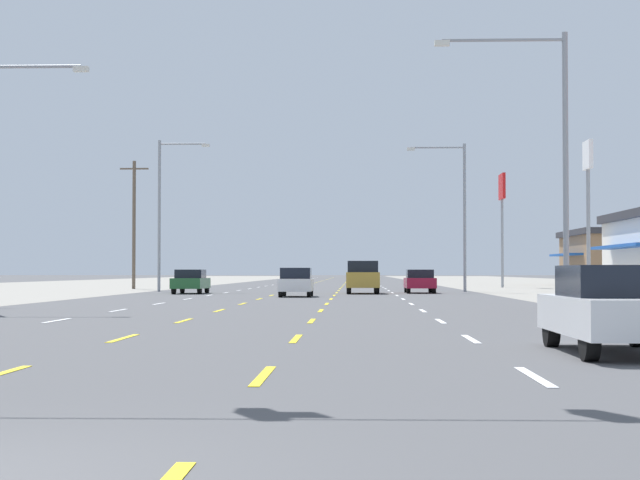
{
  "coord_description": "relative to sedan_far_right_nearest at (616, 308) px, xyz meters",
  "views": [
    {
      "loc": [
        2.95,
        -6.66,
        1.36
      ],
      "look_at": [
        0.41,
        68.22,
        3.58
      ],
      "focal_mm": 59.12,
      "sensor_mm": 36.0,
      "label": 1
    }
  ],
  "objects": [
    {
      "name": "hatchback_center_turn_near",
      "position": [
        -7.47,
        38.45,
        0.03
      ],
      "size": [
        1.72,
        3.9,
        1.54
      ],
      "color": "white",
      "rests_on": "ground"
    },
    {
      "name": "sedan_far_left_mid",
      "position": [
        -14.33,
        46.09,
        0.0
      ],
      "size": [
        1.8,
        4.5,
        1.46
      ],
      "color": "#235B2D",
      "rests_on": "ground"
    },
    {
      "name": "pole_sign_right_row_1",
      "position": [
        8.7,
        41.58,
        5.64
      ],
      "size": [
        0.24,
        1.72,
        8.67
      ],
      "color": "gray",
      "rests_on": "ground"
    },
    {
      "name": "streetlight_right_row_1",
      "position": [
        2.52,
        52.09,
        4.89
      ],
      "size": [
        3.9,
        0.26,
        9.8
      ],
      "color": "gray",
      "rests_on": "ground"
    },
    {
      "name": "storefront_right_row_2",
      "position": [
        23.16,
        85.03,
        1.94
      ],
      "size": [
        14.58,
        14.26,
        5.34
      ],
      "color": "#8C6B4C",
      "rests_on": "ground"
    },
    {
      "name": "ground_plane",
      "position": [
        -7.25,
        55.09,
        -0.76
      ],
      "size": [
        572.0,
        572.0,
        0.0
      ],
      "primitive_type": "plane",
      "color": "#4C4C4F"
    },
    {
      "name": "sedan_far_right_far",
      "position": [
        -0.31,
        48.15,
        0.0
      ],
      "size": [
        1.8,
        4.5,
        1.46
      ],
      "color": "maroon",
      "rests_on": "ground"
    },
    {
      "name": "streetlight_left_row_1",
      "position": [
        -17.09,
        52.09,
        4.99
      ],
      "size": [
        3.46,
        0.26,
        10.11
      ],
      "color": "gray",
      "rests_on": "ground"
    },
    {
      "name": "suv_inner_right_midfar",
      "position": [
        -3.87,
        46.54,
        0.27
      ],
      "size": [
        1.98,
        4.9,
        1.98
      ],
      "color": "#B28C33",
      "rests_on": "ground"
    },
    {
      "name": "sedan_far_right_nearest",
      "position": [
        0.0,
        0.0,
        0.0
      ],
      "size": [
        1.8,
        4.5,
        1.46
      ],
      "color": "white",
      "rests_on": "ground"
    },
    {
      "name": "utility_pole_left_row_1",
      "position": [
        -21.31,
        62.53,
        4.36
      ],
      "size": [
        2.2,
        0.26,
        9.84
      ],
      "color": "brown",
      "rests_on": "ground"
    },
    {
      "name": "lane_markings",
      "position": [
        -7.25,
        93.59,
        -0.75
      ],
      "size": [
        10.64,
        227.6,
        0.01
      ],
      "color": "white",
      "rests_on": "ground"
    },
    {
      "name": "streetlight_right_row_0",
      "position": [
        2.41,
        18.66,
        4.86
      ],
      "size": [
        4.57,
        0.26,
        9.59
      ],
      "color": "gray",
      "rests_on": "ground"
    },
    {
      "name": "pole_sign_right_row_2",
      "position": [
        7.97,
        70.87,
        6.7
      ],
      "size": [
        0.24,
        2.65,
        9.52
      ],
      "color": "gray",
      "rests_on": "ground"
    }
  ]
}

